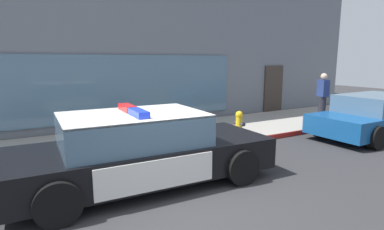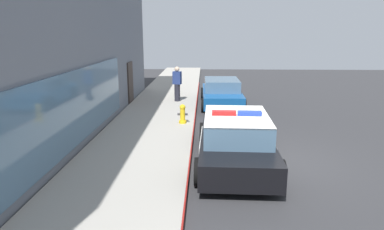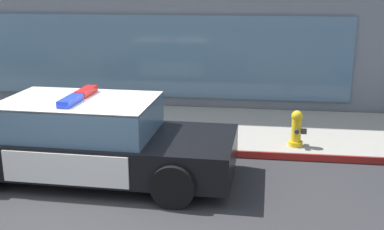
{
  "view_description": "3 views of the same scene",
  "coord_description": "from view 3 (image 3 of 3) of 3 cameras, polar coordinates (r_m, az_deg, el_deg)",
  "views": [
    {
      "loc": [
        -2.21,
        -4.63,
        2.35
      ],
      "look_at": [
        1.27,
        1.56,
        1.08
      ],
      "focal_mm": 28.93,
      "sensor_mm": 36.0,
      "label": 1
    },
    {
      "loc": [
        -9.49,
        1.61,
        3.55
      ],
      "look_at": [
        2.51,
        2.04,
        0.67
      ],
      "focal_mm": 32.82,
      "sensor_mm": 36.0,
      "label": 2
    },
    {
      "loc": [
        2.53,
        -6.62,
        3.27
      ],
      "look_at": [
        1.3,
        2.25,
        0.76
      ],
      "focal_mm": 44.06,
      "sensor_mm": 36.0,
      "label": 3
    }
  ],
  "objects": [
    {
      "name": "ground",
      "position": [
        7.8,
        -11.95,
        -9.46
      ],
      "size": [
        48.0,
        48.0,
        0.0
      ],
      "primitive_type": "plane",
      "color": "#303033"
    },
    {
      "name": "sidewalk",
      "position": [
        11.01,
        -5.73,
        -1.28
      ],
      "size": [
        48.0,
        3.2,
        0.15
      ],
      "primitive_type": "cube",
      "color": "#A39E93",
      "rests_on": "ground"
    },
    {
      "name": "curb_red_paint",
      "position": [
        9.53,
        -7.99,
        -4.08
      ],
      "size": [
        28.8,
        0.04,
        0.14
      ],
      "primitive_type": "cube",
      "color": "maroon",
      "rests_on": "ground"
    },
    {
      "name": "police_cruiser",
      "position": [
        8.3,
        -12.37,
        -2.89
      ],
      "size": [
        4.93,
        2.18,
        1.49
      ],
      "rotation": [
        0.0,
        0.0,
        -0.03
      ],
      "color": "black",
      "rests_on": "ground"
    },
    {
      "name": "fire_hydrant",
      "position": [
        9.5,
        12.54,
        -1.66
      ],
      "size": [
        0.34,
        0.39,
        0.73
      ],
      "color": "gold",
      "rests_on": "sidewalk"
    }
  ]
}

